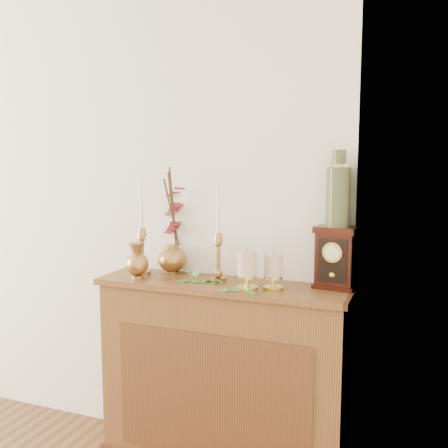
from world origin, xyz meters
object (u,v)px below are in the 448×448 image
at_px(candlestick_left, 142,243).
at_px(mantel_clock, 336,258).
at_px(candlestick_center, 218,249).
at_px(bud_vase, 137,261).
at_px(ceramic_vase, 338,193).
at_px(ginger_jar, 174,225).

relative_size(candlestick_left, mantel_clock, 1.74).
bearing_deg(candlestick_center, bud_vase, -164.65).
relative_size(mantel_clock, ceramic_vase, 0.83).
xyz_separation_m(candlestick_center, ceramic_vase, (0.55, 0.08, 0.28)).
relative_size(candlestick_left, ginger_jar, 0.90).
relative_size(bud_vase, ginger_jar, 0.33).
bearing_deg(ginger_jar, bud_vase, -110.36).
xyz_separation_m(candlestick_left, candlestick_center, (0.42, 0.00, -0.00)).
height_order(ginger_jar, mantel_clock, ginger_jar).
height_order(candlestick_center, mantel_clock, candlestick_center).
bearing_deg(candlestick_left, mantel_clock, 5.01).
relative_size(candlestick_center, bud_vase, 2.66).
distance_m(candlestick_left, ceramic_vase, 1.01).
bearing_deg(mantel_clock, bud_vase, -160.49).
xyz_separation_m(candlestick_center, bud_vase, (-0.39, -0.11, -0.07)).
height_order(bud_vase, ginger_jar, ginger_jar).
bearing_deg(ceramic_vase, candlestick_center, -171.47).
distance_m(candlestick_left, mantel_clock, 0.97).
bearing_deg(mantel_clock, candlestick_center, -163.45).
relative_size(candlestick_center, ceramic_vase, 1.41).
relative_size(bud_vase, mantel_clock, 0.64).
bearing_deg(ginger_jar, candlestick_left, -131.27).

